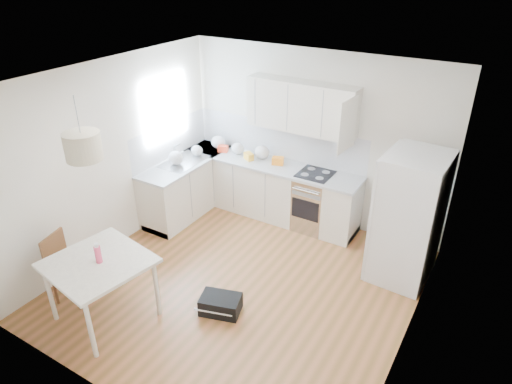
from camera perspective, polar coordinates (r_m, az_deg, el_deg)
floor at (r=6.16m, az=-1.90°, el=-11.42°), size 4.20×4.20×0.00m
ceiling at (r=4.91m, az=-2.40°, el=13.73°), size 4.20×4.20×0.00m
wall_back at (r=7.09m, az=7.17°, el=6.62°), size 4.20×0.00×4.20m
wall_left at (r=6.68m, az=-17.48°, el=4.11°), size 0.00×4.20×4.20m
wall_right at (r=4.76m, az=19.80°, el=-6.42°), size 0.00×4.20×4.20m
window_glassblock at (r=7.29m, az=-11.26°, el=10.21°), size 0.02×1.00×1.00m
cabinets_back at (r=7.47m, az=1.61°, el=0.29°), size 3.00×0.60×0.88m
cabinets_left at (r=7.64m, az=-8.49°, el=0.64°), size 0.60×1.80×0.88m
counter_back at (r=7.26m, az=1.66°, el=3.50°), size 3.02×0.64×0.04m
counter_left at (r=7.44m, az=-8.74°, el=3.79°), size 0.64×1.82×0.04m
backsplash_back at (r=7.38m, az=2.82°, el=6.50°), size 3.00×0.01×0.58m
backsplash_left at (r=7.50m, az=-10.66°, el=6.40°), size 0.01×1.80×0.58m
upper_cabinets at (r=6.84m, az=5.70°, el=10.55°), size 1.70×0.32×0.75m
range_oven at (r=7.16m, az=7.20°, el=-1.24°), size 0.50×0.61×0.88m
sink at (r=7.40m, az=-8.99°, el=3.76°), size 0.50×0.80×0.16m
refrigerator at (r=6.16m, az=18.66°, el=-3.12°), size 0.88×0.91×1.75m
dining_table at (r=5.53m, az=-19.04°, el=-8.97°), size 1.19×1.19×0.81m
dining_chair at (r=6.10m, az=-22.10°, el=-8.90°), size 0.46×0.46×0.91m
drink_bottle at (r=5.39m, az=-19.17°, el=-7.20°), size 0.08×0.08×0.25m
gym_bag at (r=5.71m, az=-4.46°, el=-13.82°), size 0.55×0.44×0.22m
pendant_lamp at (r=4.88m, az=-20.83°, el=5.37°), size 0.45×0.45×0.29m
grocery_bag_a at (r=7.80m, az=-4.76°, el=6.23°), size 0.25×0.21×0.22m
grocery_bag_b at (r=7.56m, az=-2.31°, el=5.46°), size 0.21×0.18×0.19m
grocery_bag_c at (r=7.38m, az=0.76°, el=5.00°), size 0.24×0.21×0.22m
grocery_bag_d at (r=7.56m, az=-7.40°, el=5.16°), size 0.20×0.17×0.18m
grocery_bag_e at (r=7.28m, az=-9.99°, el=4.23°), size 0.24×0.21×0.22m
snack_orange at (r=7.19m, az=2.75°, el=3.91°), size 0.20×0.16×0.12m
snack_yellow at (r=7.35m, az=-0.91°, el=4.48°), size 0.20×0.17×0.11m
snack_red at (r=7.67m, az=-4.15°, el=5.42°), size 0.18×0.14×0.11m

